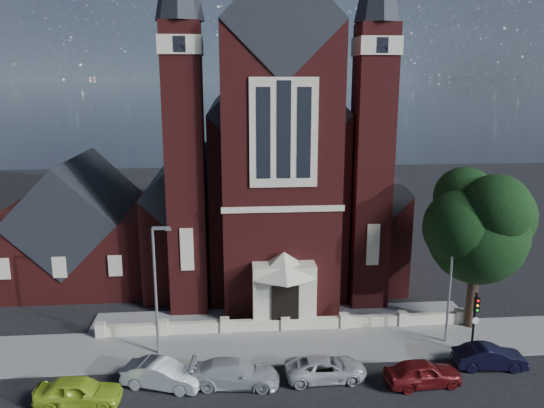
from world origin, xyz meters
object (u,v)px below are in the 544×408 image
Objects in this scene: car_silver_a at (162,374)px; car_silver_b at (235,373)px; parish_hall at (81,231)px; car_dark_red at (423,373)px; street_lamp_left at (157,284)px; church at (267,169)px; car_white_suv at (326,368)px; car_lime_van at (79,392)px; street_lamp_right at (452,275)px; car_navy at (490,357)px; traffic_signal at (475,315)px; street_tree at (482,229)px.

car_silver_a is 3.94m from car_silver_b.
car_silver_a is 0.90× the size of car_silver_b.
car_silver_a is (8.64, -17.50, -3.29)m from parish_hall.
street_lamp_left is at bearing 68.10° from car_dark_red.
parish_hall is at bearing -162.84° from church.
street_lamp_left is (8.09, -14.00, 0.59)m from parish_hall.
parish_hall is at bearing 46.10° from car_dark_red.
car_lime_van is at bearing 94.48° from car_white_suv.
street_lamp_right reaches higher than car_lime_van.
car_lime_van is at bearing 99.16° from car_navy.
church reaches higher than street_lamp_right.
street_lamp_left is 2.02× the size of traffic_signal.
parish_hall reaches higher than street_lamp_left.
car_silver_b is (3.94, -0.17, -0.01)m from car_silver_a.
traffic_signal reaches higher than car_navy.
car_silver_a is (4.09, 1.32, -0.02)m from car_lime_van.
car_white_suv is (-8.45, -3.47, -3.97)m from street_lamp_right.
car_silver_a is at bearing 93.95° from car_silver_b.
street_lamp_right is at bearing -61.22° from car_silver_a.
street_lamp_left is 19.08m from traffic_signal.
street_tree is (12.60, -17.23, -1.23)m from church.
car_navy is (4.52, 1.42, -0.04)m from car_dark_red.
parish_hall is 1.14× the size of street_tree.
car_silver_b reaches higher than car_white_suv.
street_lamp_left reaches higher than car_navy.
car_silver_b is at bearing -164.81° from street_lamp_right.
street_tree is at bearing -66.12° from car_white_suv.
street_lamp_left is at bearing -59.98° from parish_hall.
car_white_suv is at bearing -85.81° from church.
street_tree reaches higher than car_silver_b.
church is 7.95× the size of car_silver_a.
street_lamp_left is at bearing 85.68° from car_navy.
parish_hall reaches higher than street_lamp_right.
street_lamp_right is 22.41m from car_lime_van.
street_tree is 20.71m from street_lamp_left.
car_white_suv is at bearing -72.37° from car_silver_a.
car_silver_b is at bearing 97.04° from car_navy.
street_tree reaches higher than car_lime_van.
car_lime_van is 22.84m from car_navy.
church is 3.26× the size of street_tree.
street_lamp_left is at bearing 57.17° from car_silver_b.
parish_hall is at bearing 151.78° from street_lamp_right.
street_lamp_right reaches higher than car_white_suv.
street_tree reaches higher than car_navy.
car_silver_a is at bearing -168.66° from street_lamp_right.
car_white_suv is (1.64, -22.41, -7.55)m from church.
car_silver_b is 14.76m from car_navy.
church is 2.86× the size of parish_hall.
car_dark_red is at bearing -39.08° from parish_hall.
church reaches higher than car_lime_van.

